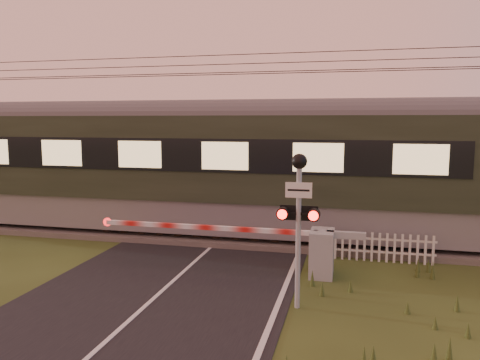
# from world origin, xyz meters

# --- Properties ---
(ground) EXTENTS (160.00, 160.00, 0.00)m
(ground) POSITION_xyz_m (0.00, 0.00, 0.00)
(ground) COLOR #2C3815
(ground) RESTS_ON ground
(road) EXTENTS (6.00, 140.00, 0.03)m
(road) POSITION_xyz_m (0.02, -0.23, 0.01)
(road) COLOR black
(road) RESTS_ON ground
(track_bed) EXTENTS (140.00, 3.40, 0.39)m
(track_bed) POSITION_xyz_m (0.00, 6.50, 0.07)
(track_bed) COLOR #47423D
(track_bed) RESTS_ON ground
(overhead_wires) EXTENTS (120.00, 0.62, 0.62)m
(overhead_wires) POSITION_xyz_m (0.00, 6.50, 5.72)
(overhead_wires) COLOR black
(overhead_wires) RESTS_ON ground
(boom_gate) EXTENTS (7.22, 0.91, 1.22)m
(boom_gate) POSITION_xyz_m (3.20, 3.03, 0.67)
(boom_gate) COLOR gray
(boom_gate) RESTS_ON ground
(crossing_signal) EXTENTS (0.84, 0.35, 3.29)m
(crossing_signal) POSITION_xyz_m (3.16, 0.81, 2.26)
(crossing_signal) COLOR gray
(crossing_signal) RESTS_ON ground
(picket_fence) EXTENTS (3.24, 0.07, 0.83)m
(picket_fence) POSITION_xyz_m (4.94, 4.60, 0.42)
(picket_fence) COLOR silver
(picket_fence) RESTS_ON ground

